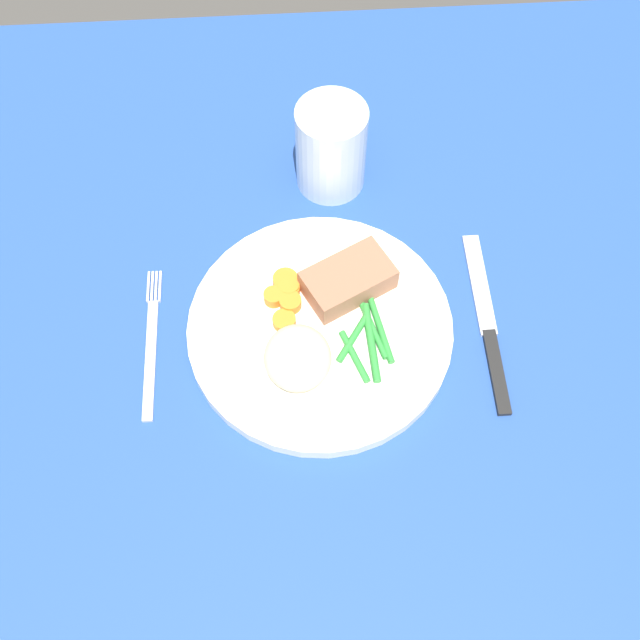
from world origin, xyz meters
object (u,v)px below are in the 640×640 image
at_px(meat_portion, 353,280).
at_px(water_glass, 331,152).
at_px(dinner_plate, 320,329).
at_px(fork, 151,343).
at_px(knife, 487,325).

height_order(meat_portion, water_glass, water_glass).
relative_size(dinner_plate, fork, 1.58).
height_order(meat_portion, knife, meat_portion).
relative_size(dinner_plate, water_glass, 2.53).
bearing_deg(knife, meat_portion, 165.86).
bearing_deg(dinner_plate, fork, -179.12).
bearing_deg(dinner_plate, water_glass, 82.92).
bearing_deg(water_glass, dinner_plate, -97.08).
xyz_separation_m(knife, water_glass, (-0.14, 0.20, 0.04)).
height_order(knife, water_glass, water_glass).
bearing_deg(water_glass, fork, -134.27).
relative_size(fork, water_glass, 1.60).
distance_m(dinner_plate, knife, 0.17).
distance_m(meat_portion, knife, 0.14).
relative_size(knife, water_glass, 1.98).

